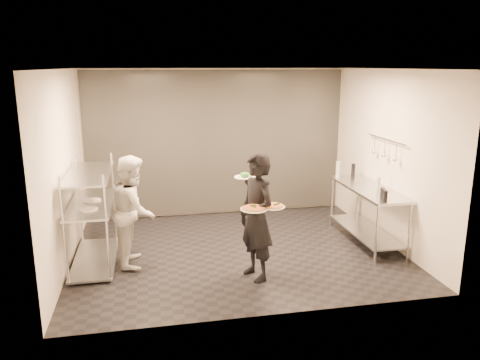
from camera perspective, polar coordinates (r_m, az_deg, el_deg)
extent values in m
cube|color=black|center=(7.47, -0.38, -8.61)|extent=(5.00, 4.00, 0.00)
cube|color=silver|center=(6.91, -0.42, 13.39)|extent=(5.00, 4.00, 0.00)
cube|color=beige|center=(9.00, -2.82, 4.52)|extent=(5.00, 0.00, 2.80)
cube|color=beige|center=(5.17, 3.80, -2.52)|extent=(5.00, 0.00, 2.80)
cube|color=beige|center=(7.04, -20.81, 1.01)|extent=(0.00, 4.00, 2.80)
cube|color=beige|center=(7.91, 17.69, 2.59)|extent=(0.00, 4.00, 2.80)
cube|color=white|center=(8.97, -2.79, 4.49)|extent=(4.90, 0.04, 2.74)
cylinder|color=silver|center=(6.47, -20.68, -6.07)|extent=(0.04, 0.04, 1.50)
cylinder|color=silver|center=(7.92, -18.98, -2.34)|extent=(0.04, 0.04, 1.50)
cylinder|color=silver|center=(6.40, -15.89, -5.91)|extent=(0.04, 0.04, 1.50)
cylinder|color=silver|center=(7.86, -15.08, -2.17)|extent=(0.04, 0.04, 1.50)
cube|color=#A4A9AD|center=(7.39, -17.20, -9.11)|extent=(0.60, 1.60, 0.03)
cube|color=#A4A9AD|center=(7.11, -17.69, -2.78)|extent=(0.60, 1.60, 0.03)
cube|color=#A4A9AD|center=(7.00, -17.96, 0.75)|extent=(0.60, 1.60, 0.03)
cylinder|color=white|center=(6.77, -18.01, -3.41)|extent=(0.26, 0.26, 0.01)
cylinder|color=white|center=(7.20, -17.62, -2.37)|extent=(0.26, 0.26, 0.01)
cylinder|color=silver|center=(7.16, 16.34, -6.36)|extent=(0.04, 0.04, 0.90)
cylinder|color=silver|center=(8.64, 11.12, -2.59)|extent=(0.04, 0.04, 0.90)
cylinder|color=silver|center=(7.41, 19.93, -5.95)|extent=(0.04, 0.04, 0.90)
cylinder|color=silver|center=(8.84, 14.25, -2.37)|extent=(0.04, 0.04, 0.90)
cube|color=#A4A9AD|center=(8.08, 15.06, -5.98)|extent=(0.57, 1.71, 0.03)
cube|color=#A4A9AD|center=(7.87, 15.38, -1.04)|extent=(0.60, 1.80, 0.04)
cylinder|color=silver|center=(7.83, 17.46, 4.73)|extent=(0.02, 1.20, 0.02)
cylinder|color=silver|center=(7.54, 18.52, 3.32)|extent=(0.01, 0.01, 0.22)
sphere|color=silver|center=(7.57, 18.44, 2.36)|extent=(0.07, 0.07, 0.07)
cylinder|color=silver|center=(7.85, 17.27, 3.80)|extent=(0.01, 0.01, 0.22)
sphere|color=silver|center=(7.87, 17.20, 2.86)|extent=(0.07, 0.07, 0.07)
cylinder|color=silver|center=(8.15, 16.11, 4.23)|extent=(0.01, 0.01, 0.22)
sphere|color=silver|center=(8.17, 16.05, 3.33)|extent=(0.07, 0.07, 0.07)
imported|color=black|center=(6.28, 2.04, -4.58)|extent=(0.61, 0.74, 1.74)
imported|color=silver|center=(6.96, -12.83, -3.62)|extent=(0.64, 0.81, 1.61)
cylinder|color=white|center=(5.99, 1.71, -3.55)|extent=(0.35, 0.35, 0.01)
cylinder|color=#AA873D|center=(5.99, 1.72, -3.44)|extent=(0.31, 0.31, 0.02)
cylinder|color=red|center=(5.98, 1.72, -3.35)|extent=(0.27, 0.27, 0.01)
sphere|color=#185112|center=(5.98, 1.72, -3.28)|extent=(0.04, 0.04, 0.04)
cylinder|color=white|center=(6.09, 4.08, -3.26)|extent=(0.31, 0.31, 0.01)
cylinder|color=#AA873D|center=(6.08, 4.08, -3.15)|extent=(0.27, 0.27, 0.02)
cylinder|color=red|center=(6.08, 4.08, -3.06)|extent=(0.24, 0.24, 0.01)
sphere|color=#185112|center=(6.08, 4.09, -2.99)|extent=(0.04, 0.04, 0.04)
cylinder|color=white|center=(6.46, 0.59, 0.36)|extent=(0.29, 0.29, 0.01)
ellipsoid|color=#1D6C1B|center=(6.45, 0.59, 0.66)|extent=(0.13, 0.13, 0.07)
cube|color=black|center=(7.18, 17.12, -1.72)|extent=(0.10, 0.24, 0.17)
cylinder|color=gray|center=(8.46, 11.87, 1.31)|extent=(0.08, 0.08, 0.28)
cylinder|color=gray|center=(7.79, 16.52, -0.36)|extent=(0.06, 0.06, 0.20)
cylinder|color=black|center=(8.58, 13.63, 1.20)|extent=(0.07, 0.07, 0.23)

